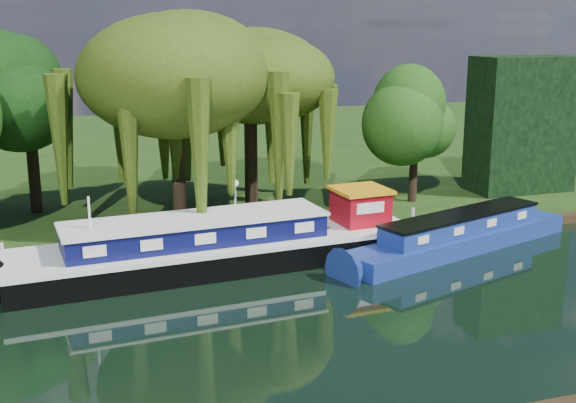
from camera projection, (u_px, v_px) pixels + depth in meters
name	position (u px, v px, depth m)	size (l,w,h in m)	color
ground	(294.00, 323.00, 25.44)	(120.00, 120.00, 0.00)	black
far_bank	(158.00, 155.00, 56.78)	(120.00, 52.00, 0.45)	#1B320D
dutch_barge	(222.00, 245.00, 31.26)	(18.14, 5.44, 3.77)	black
narrowboat	(461.00, 236.00, 33.59)	(13.06, 6.20, 1.90)	navy
willow_left	(175.00, 77.00, 35.68)	(8.37, 8.37, 10.03)	black
willow_right	(250.00, 91.00, 38.14)	(7.20, 7.20, 8.77)	black
tree_far_mid	(28.00, 100.00, 37.30)	(5.34, 5.34, 8.73)	black
tree_far_right	(415.00, 121.00, 40.07)	(4.04, 4.04, 6.61)	black
conifer_hedge	(522.00, 124.00, 43.00)	(6.00, 3.00, 8.00)	black
lamppost	(235.00, 192.00, 34.70)	(0.36, 0.36, 2.56)	silver
mooring_posts	(225.00, 235.00, 32.82)	(19.16, 0.16, 1.00)	silver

